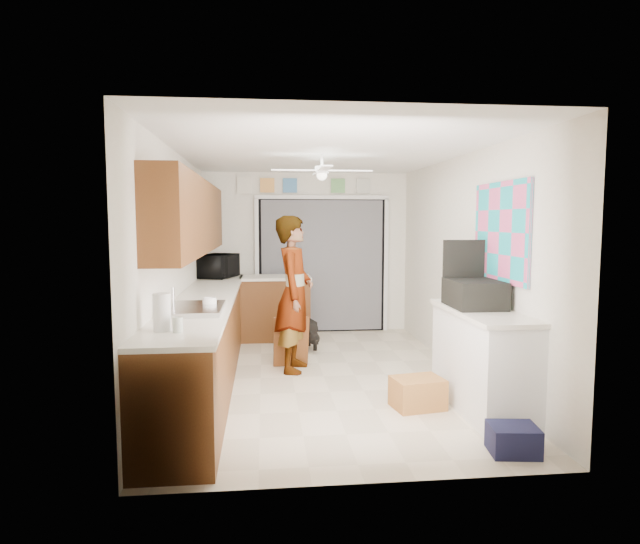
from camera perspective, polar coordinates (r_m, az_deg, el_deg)
name	(u,v)px	position (r m, az deg, el deg)	size (l,w,h in m)	color
floor	(324,376)	(6.17, 0.40, -11.05)	(5.00, 5.00, 0.00)	beige
ceiling	(324,152)	(5.96, 0.41, 12.65)	(5.00, 5.00, 0.00)	white
wall_back	(306,253)	(8.42, -1.49, 2.04)	(3.20, 3.20, 0.00)	white
wall_front	(367,299)	(3.48, 5.00, -2.92)	(3.20, 3.20, 0.00)	white
wall_left	(177,268)	(5.97, -15.03, 0.43)	(5.00, 5.00, 0.00)	white
wall_right	(463,265)	(6.32, 14.98, 0.70)	(5.00, 5.00, 0.00)	white
left_base_cabinets	(206,340)	(6.06, -12.02, -7.10)	(0.60, 4.80, 0.90)	brown
left_countertop	(207,298)	(5.97, -12.01, -2.69)	(0.62, 4.80, 0.04)	white
upper_cabinets	(193,217)	(6.13, -13.38, 5.75)	(0.32, 4.00, 0.80)	brown
sink_basin	(195,310)	(4.98, -13.22, -3.92)	(0.50, 0.76, 0.06)	silver
faucet	(173,299)	(5.00, -15.40, -2.85)	(0.03, 0.03, 0.22)	silver
peninsula_base	(275,309)	(7.99, -4.78, -3.94)	(1.00, 0.60, 0.90)	brown
peninsula_top	(275,277)	(7.92, -4.81, -0.59)	(1.04, 0.64, 0.04)	white
back_opening_recess	(322,266)	(8.43, 0.22, 0.68)	(2.00, 0.06, 2.10)	black
curtain_panel	(322,266)	(8.39, 0.25, 0.66)	(1.90, 0.03, 2.05)	slate
door_trim_left	(257,266)	(8.35, -6.73, 0.60)	(0.06, 0.04, 2.10)	white
door_trim_right	(386,265)	(8.57, 7.04, 0.72)	(0.06, 0.04, 2.10)	white
door_trim_head	(322,197)	(8.38, 0.25, 7.98)	(2.10, 0.04, 0.06)	white
header_frame_0	(267,185)	(8.37, -5.65, 9.19)	(0.22, 0.02, 0.22)	#F1A750
header_frame_1	(290,185)	(8.38, -3.22, 9.21)	(0.22, 0.02, 0.22)	#4987C3
header_frame_3	(338,186)	(8.45, 1.93, 9.18)	(0.22, 0.02, 0.22)	#6AAF64
header_frame_4	(363,186)	(8.51, 4.63, 9.14)	(0.22, 0.02, 0.22)	beige
route66_sign	(244,185)	(8.37, -8.08, 9.16)	(0.22, 0.02, 0.26)	silver
right_counter_base	(482,362)	(5.26, 16.91, -9.15)	(0.50, 1.40, 0.90)	white
right_counter_top	(483,312)	(5.16, 16.96, -4.10)	(0.54, 1.44, 0.04)	white
abstract_painting	(501,232)	(5.37, 18.71, 4.06)	(0.03, 1.15, 0.95)	#E3538D
ceiling_fan	(322,171)	(6.14, 0.20, 10.75)	(1.14, 1.14, 0.24)	white
microwave	(218,266)	(7.81, -10.80, 0.64)	(0.61, 0.41, 0.34)	black
cup	(210,303)	(5.11, -11.69, -3.25)	(0.13, 0.13, 0.10)	white
jar_b	(178,325)	(4.07, -14.93, -5.46)	(0.08, 0.08, 0.11)	silver
paper_towel_roll	(162,312)	(4.15, -16.52, -4.13)	(0.13, 0.13, 0.28)	white
suitcase	(474,294)	(5.27, 16.13, -2.24)	(0.45, 0.60, 0.26)	black
suitcase_rim	(474,305)	(5.29, 16.10, -3.42)	(0.44, 0.58, 0.02)	yellow
suitcase_lid	(464,265)	(5.51, 15.07, 0.74)	(0.42, 0.03, 0.50)	black
cardboard_box	(418,393)	(5.23, 10.37, -12.58)	(0.46, 0.34, 0.29)	#9B6630
navy_crate	(513,439)	(4.48, 19.91, -16.45)	(0.35, 0.29, 0.22)	#161838
cabinet_door_panel	(291,341)	(6.46, -3.10, -7.40)	(0.42, 0.03, 0.63)	brown
man	(294,294)	(6.24, -2.76, -2.34)	(0.66, 0.44, 1.82)	white
dog	(307,332)	(7.40, -1.40, -6.46)	(0.25, 0.57, 0.45)	black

